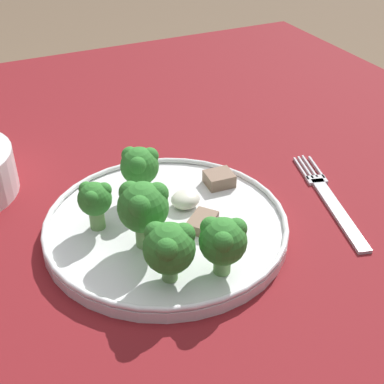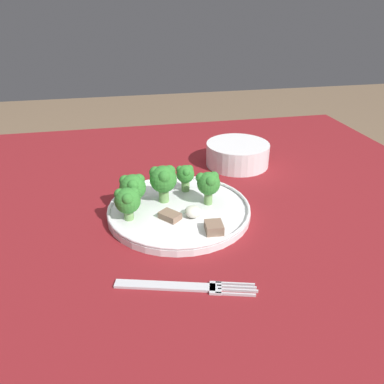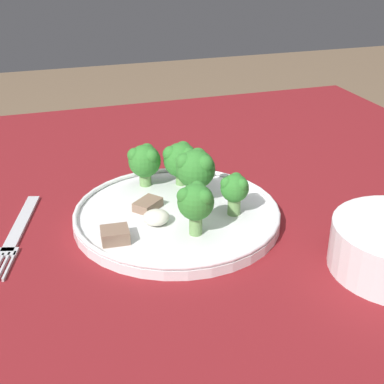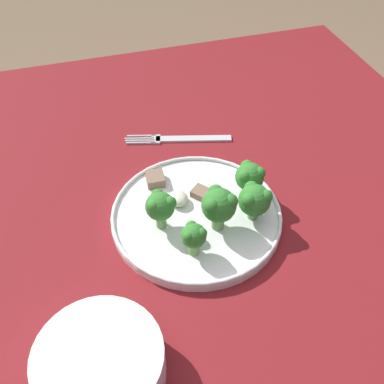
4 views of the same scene
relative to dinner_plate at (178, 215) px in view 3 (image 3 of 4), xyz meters
name	(u,v)px [view 3 (image 3 of 4)]	position (x,y,z in m)	size (l,w,h in m)	color
table	(187,299)	(0.00, 0.04, -0.10)	(1.08, 1.11, 0.71)	maroon
dinner_plate	(178,215)	(0.00, 0.00, 0.00)	(0.26, 0.26, 0.02)	white
fork	(16,233)	(0.19, -0.03, -0.01)	(0.07, 0.19, 0.00)	silver
broccoli_floret_near_rim_left	(196,202)	(-0.01, 0.06, 0.04)	(0.04, 0.04, 0.06)	#709E56
broccoli_floret_center_left	(181,159)	(-0.03, -0.08, 0.04)	(0.05, 0.05, 0.06)	#709E56
broccoli_floret_back_left	(196,169)	(-0.03, -0.02, 0.05)	(0.05, 0.05, 0.07)	#709E56
broccoli_floret_front_left	(145,160)	(0.02, -0.09, 0.04)	(0.05, 0.04, 0.06)	#709E56
broccoli_floret_center_back	(235,189)	(-0.07, 0.02, 0.04)	(0.04, 0.03, 0.05)	#709E56
meat_slice_front_slice	(148,205)	(0.03, -0.02, 0.01)	(0.04, 0.04, 0.01)	#846651
meat_slice_middle_slice	(115,234)	(0.09, 0.04, 0.01)	(0.03, 0.03, 0.02)	#846651
sauce_dollop	(156,217)	(0.03, 0.02, 0.01)	(0.03, 0.03, 0.02)	silver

